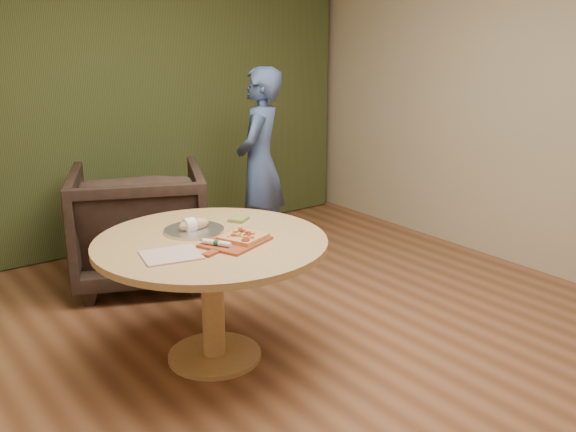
% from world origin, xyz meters
% --- Properties ---
extents(room_shell, '(5.04, 6.04, 2.84)m').
position_xyz_m(room_shell, '(0.00, 0.00, 1.40)').
color(room_shell, brown).
rests_on(room_shell, ground).
extents(curtain, '(4.80, 0.14, 2.78)m').
position_xyz_m(curtain, '(0.00, 2.90, 1.40)').
color(curtain, '#2D3819').
rests_on(curtain, ground).
extents(pedestal_table, '(1.34, 1.34, 0.75)m').
position_xyz_m(pedestal_table, '(-0.35, 0.58, 0.61)').
color(pedestal_table, tan).
rests_on(pedestal_table, ground).
extents(pizza_paddle, '(0.47, 0.39, 0.01)m').
position_xyz_m(pizza_paddle, '(-0.28, 0.44, 0.76)').
color(pizza_paddle, brown).
rests_on(pizza_paddle, pedestal_table).
extents(flatbread_pizza, '(0.28, 0.28, 0.04)m').
position_xyz_m(flatbread_pizza, '(-0.21, 0.44, 0.78)').
color(flatbread_pizza, '#E59959').
rests_on(flatbread_pizza, pizza_paddle).
extents(cutlery_roll, '(0.12, 0.18, 0.03)m').
position_xyz_m(cutlery_roll, '(-0.39, 0.43, 0.78)').
color(cutlery_roll, white).
rests_on(cutlery_roll, pizza_paddle).
extents(newspaper, '(0.35, 0.31, 0.01)m').
position_xyz_m(newspaper, '(-0.65, 0.47, 0.76)').
color(newspaper, white).
rests_on(newspaper, pedestal_table).
extents(serving_tray, '(0.36, 0.36, 0.02)m').
position_xyz_m(serving_tray, '(-0.35, 0.77, 0.76)').
color(serving_tray, silver).
rests_on(serving_tray, pedestal_table).
extents(bread_roll, '(0.19, 0.09, 0.09)m').
position_xyz_m(bread_roll, '(-0.36, 0.77, 0.79)').
color(bread_roll, tan).
rests_on(bread_roll, serving_tray).
extents(green_packet, '(0.16, 0.15, 0.02)m').
position_xyz_m(green_packet, '(-0.02, 0.80, 0.76)').
color(green_packet, '#596E31').
rests_on(green_packet, pedestal_table).
extents(armchair, '(1.26, 1.22, 1.00)m').
position_xyz_m(armchair, '(-0.18, 1.99, 0.50)').
color(armchair, black).
rests_on(armchair, ground).
extents(person_standing, '(0.70, 0.67, 1.61)m').
position_xyz_m(person_standing, '(0.91, 1.92, 0.80)').
color(person_standing, '#3F5790').
rests_on(person_standing, ground).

